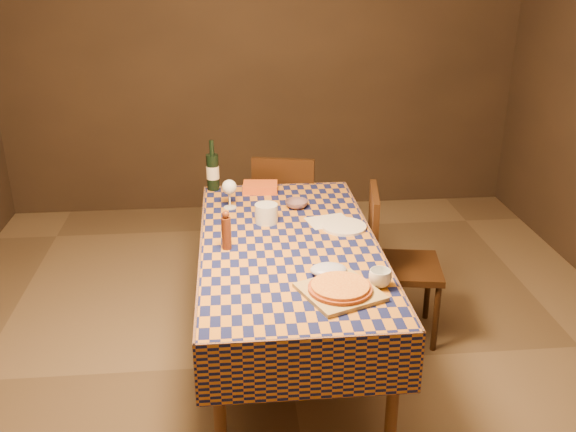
{
  "coord_description": "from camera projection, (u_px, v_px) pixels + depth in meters",
  "views": [
    {
      "loc": [
        -0.3,
        -3.08,
        2.2
      ],
      "look_at": [
        0.0,
        0.05,
        0.9
      ],
      "focal_mm": 40.0,
      "sensor_mm": 36.0,
      "label": 1
    }
  ],
  "objects": [
    {
      "name": "room",
      "position": [
        289.0,
        136.0,
        3.18
      ],
      "size": [
        5.0,
        5.1,
        2.7
      ],
      "color": "brown",
      "rests_on": "ground"
    },
    {
      "name": "dining_table",
      "position": [
        289.0,
        255.0,
        3.43
      ],
      "size": [
        0.94,
        1.84,
        0.77
      ],
      "color": "brown",
      "rests_on": "ground"
    },
    {
      "name": "cutting_board",
      "position": [
        340.0,
        292.0,
        2.89
      ],
      "size": [
        0.41,
        0.41,
        0.02
      ],
      "primitive_type": "cube",
      "rotation": [
        0.0,
        0.0,
        0.39
      ],
      "color": "#A98E4F",
      "rests_on": "dining_table"
    },
    {
      "name": "pizza",
      "position": [
        340.0,
        287.0,
        2.88
      ],
      "size": [
        0.34,
        0.34,
        0.03
      ],
      "color": "#953E18",
      "rests_on": "cutting_board"
    },
    {
      "name": "pepper_mill",
      "position": [
        226.0,
        231.0,
        3.29
      ],
      "size": [
        0.06,
        0.06,
        0.21
      ],
      "color": "#532613",
      "rests_on": "dining_table"
    },
    {
      "name": "bowl",
      "position": [
        297.0,
        204.0,
        3.86
      ],
      "size": [
        0.18,
        0.18,
        0.04
      ],
      "primitive_type": "imported",
      "rotation": [
        0.0,
        0.0,
        -0.41
      ],
      "color": "#664B56",
      "rests_on": "dining_table"
    },
    {
      "name": "wine_glass",
      "position": [
        229.0,
        188.0,
        3.81
      ],
      "size": [
        0.09,
        0.09,
        0.18
      ],
      "color": "silver",
      "rests_on": "dining_table"
    },
    {
      "name": "wine_bottle",
      "position": [
        213.0,
        171.0,
        4.11
      ],
      "size": [
        0.1,
        0.1,
        0.33
      ],
      "color": "black",
      "rests_on": "dining_table"
    },
    {
      "name": "deli_tub",
      "position": [
        266.0,
        213.0,
        3.63
      ],
      "size": [
        0.14,
        0.14,
        0.11
      ],
      "primitive_type": "cylinder",
      "rotation": [
        0.0,
        0.0,
        -0.1
      ],
      "color": "silver",
      "rests_on": "dining_table"
    },
    {
      "name": "takeout_container",
      "position": [
        260.0,
        187.0,
        4.11
      ],
      "size": [
        0.23,
        0.17,
        0.05
      ],
      "primitive_type": "cube",
      "rotation": [
        0.0,
        0.0,
        -0.09
      ],
      "color": "#D3541B",
      "rests_on": "dining_table"
    },
    {
      "name": "white_plate",
      "position": [
        344.0,
        227.0,
        3.58
      ],
      "size": [
        0.31,
        0.31,
        0.01
      ],
      "primitive_type": "cylinder",
      "rotation": [
        0.0,
        0.0,
        -0.31
      ],
      "color": "white",
      "rests_on": "dining_table"
    },
    {
      "name": "tumbler",
      "position": [
        380.0,
        278.0,
        2.94
      ],
      "size": [
        0.14,
        0.14,
        0.08
      ],
      "primitive_type": "imported",
      "rotation": [
        0.0,
        0.0,
        -0.37
      ],
      "color": "white",
      "rests_on": "dining_table"
    },
    {
      "name": "flour_patch",
      "position": [
        329.0,
        221.0,
        3.66
      ],
      "size": [
        0.28,
        0.24,
        0.0
      ],
      "primitive_type": "cube",
      "rotation": [
        0.0,
        0.0,
        0.25
      ],
      "color": "silver",
      "rests_on": "dining_table"
    },
    {
      "name": "flour_bag",
      "position": [
        329.0,
        270.0,
        3.05
      ],
      "size": [
        0.21,
        0.18,
        0.05
      ],
      "primitive_type": "ellipsoid",
      "rotation": [
        0.0,
        0.0,
        0.33
      ],
      "color": "#A6AFD4",
      "rests_on": "dining_table"
    },
    {
      "name": "chair_far",
      "position": [
        285.0,
        209.0,
        4.5
      ],
      "size": [
        0.5,
        0.51,
        0.93
      ],
      "color": "black",
      "rests_on": "ground"
    },
    {
      "name": "chair_right",
      "position": [
        391.0,
        256.0,
        3.81
      ],
      "size": [
        0.49,
        0.48,
        0.93
      ],
      "color": "black",
      "rests_on": "ground"
    }
  ]
}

